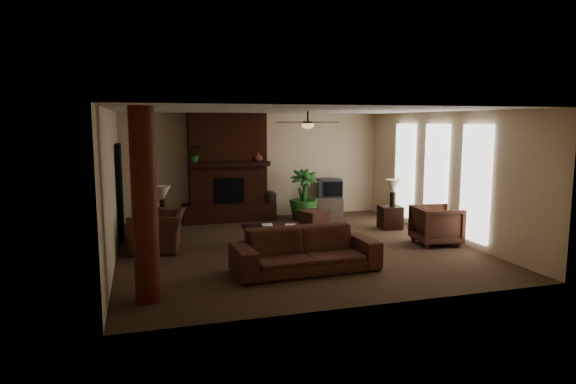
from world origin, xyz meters
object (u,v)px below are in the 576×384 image
object	(u,v)px
floor_vase	(270,203)
side_table_left	(164,228)
sofa	(305,243)
floor_plant	(304,206)
armchair_left	(158,224)
side_table_right	(390,217)
log_column	(145,206)
ottoman	(314,219)
lamp_right	(393,188)
lamp_left	(163,195)
coffee_table	(273,228)
tv_stand	(327,206)
armchair_right	(437,223)

from	to	relation	value
floor_vase	side_table_left	bearing A→B (deg)	-148.55
sofa	floor_plant	bearing A→B (deg)	69.25
armchair_left	side_table_right	bearing A→B (deg)	103.99
log_column	ottoman	distance (m)	5.96
floor_vase	side_table_right	distance (m)	3.20
ottoman	lamp_right	size ratio (longest dim) A/B	0.92
log_column	armchair_left	xyz separation A→B (m)	(0.26, 2.97, -0.88)
lamp_left	coffee_table	bearing A→B (deg)	-28.75
floor_plant	side_table_right	bearing A→B (deg)	-42.88
ottoman	side_table_right	world-z (taller)	side_table_right
coffee_table	side_table_left	distance (m)	2.44
floor_vase	lamp_right	world-z (taller)	lamp_right
log_column	side_table_left	distance (m)	3.93
lamp_left	side_table_right	xyz separation A→B (m)	(5.33, -0.32, -0.73)
sofa	tv_stand	bearing A→B (deg)	62.02
armchair_left	sofa	bearing A→B (deg)	55.95
log_column	coffee_table	xyz separation A→B (m)	(2.57, 2.61, -1.03)
lamp_left	lamp_right	size ratio (longest dim) A/B	1.00
log_column	floor_plant	size ratio (longest dim) A/B	2.09
coffee_table	floor_vase	distance (m)	2.94
armchair_left	lamp_right	xyz separation A→B (m)	(5.52, 0.47, 0.48)
armchair_right	floor_vase	bearing A→B (deg)	43.32
tv_stand	side_table_left	bearing A→B (deg)	-141.19
armchair_right	side_table_right	bearing A→B (deg)	13.65
coffee_table	lamp_right	distance (m)	3.38
side_table_right	side_table_left	bearing A→B (deg)	177.07
ottoman	tv_stand	xyz separation A→B (m)	(0.87, 1.34, 0.05)
side_table_left	lamp_right	size ratio (longest dim) A/B	0.85
log_column	floor_vase	world-z (taller)	log_column
ottoman	lamp_left	size ratio (longest dim) A/B	0.92
armchair_right	side_table_left	bearing A→B (deg)	77.71
coffee_table	side_table_right	size ratio (longest dim) A/B	2.18
side_table_left	ottoman	bearing A→B (deg)	7.29
side_table_left	lamp_left	world-z (taller)	lamp_left
armchair_right	lamp_left	size ratio (longest dim) A/B	1.39
armchair_left	coffee_table	distance (m)	2.34
lamp_left	armchair_left	bearing A→B (deg)	-100.00
side_table_right	lamp_right	distance (m)	0.73
sofa	side_table_right	distance (m)	4.12
armchair_left	tv_stand	world-z (taller)	armchair_left
log_column	lamp_right	world-z (taller)	log_column
ottoman	side_table_left	distance (m)	3.66
side_table_left	lamp_right	xyz separation A→B (m)	(5.37, -0.30, 0.73)
log_column	tv_stand	world-z (taller)	log_column
ottoman	lamp_left	distance (m)	3.75
floor_plant	armchair_left	bearing A→B (deg)	-151.32
log_column	ottoman	size ratio (longest dim) A/B	4.67
lamp_left	floor_vase	bearing A→B (deg)	30.65
log_column	floor_vase	bearing A→B (deg)	59.37
log_column	lamp_right	distance (m)	6.74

